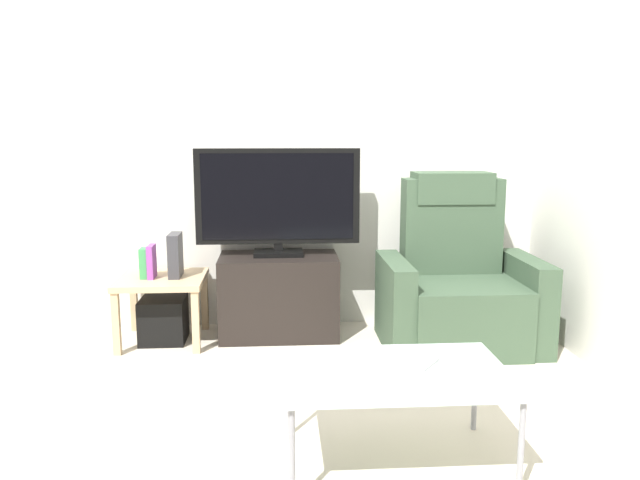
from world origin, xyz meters
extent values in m
plane|color=beige|center=(0.00, 0.00, 0.00)|extent=(6.40, 6.40, 0.00)
cube|color=silver|center=(0.00, 1.13, 1.30)|extent=(6.40, 0.06, 2.60)
cube|color=silver|center=(1.88, 0.00, 1.30)|extent=(0.06, 4.48, 2.60)
cube|color=black|center=(0.06, 0.84, 0.27)|extent=(0.77, 0.45, 0.54)
cube|color=black|center=(0.06, 0.63, 0.38)|extent=(0.71, 0.02, 0.02)
cube|color=black|center=(0.06, 0.68, 0.41)|extent=(0.34, 0.11, 0.04)
cube|color=black|center=(0.06, 0.86, 0.55)|extent=(0.32, 0.20, 0.03)
cube|color=black|center=(0.06, 0.86, 0.59)|extent=(0.06, 0.04, 0.05)
cube|color=black|center=(0.06, 0.86, 0.93)|extent=(1.06, 0.05, 0.62)
cube|color=black|center=(0.06, 0.84, 0.93)|extent=(0.98, 0.01, 0.56)
cube|color=#384C38|center=(1.20, 0.56, 0.21)|extent=(0.70, 0.72, 0.42)
cube|color=#384C38|center=(1.20, 0.83, 0.73)|extent=(0.64, 0.20, 0.62)
cube|color=#384C38|center=(1.20, 0.85, 0.98)|extent=(0.50, 0.26, 0.20)
cube|color=#384C38|center=(0.78, 0.56, 0.28)|extent=(0.14, 0.68, 0.56)
cube|color=#384C38|center=(1.62, 0.56, 0.28)|extent=(0.14, 0.68, 0.56)
cube|color=tan|center=(-0.69, 0.76, 0.41)|extent=(0.54, 0.54, 0.04)
cube|color=tan|center=(-0.93, 0.53, 0.20)|extent=(0.04, 0.04, 0.39)
cube|color=tan|center=(-0.45, 0.53, 0.20)|extent=(0.04, 0.04, 0.39)
cube|color=tan|center=(-0.93, 1.00, 0.20)|extent=(0.04, 0.04, 0.39)
cube|color=tan|center=(-0.45, 1.00, 0.20)|extent=(0.04, 0.04, 0.39)
cube|color=black|center=(-0.69, 0.76, 0.14)|extent=(0.28, 0.28, 0.28)
cube|color=#388C4C|center=(-0.79, 0.74, 0.52)|extent=(0.05, 0.11, 0.19)
cube|color=purple|center=(-0.74, 0.74, 0.53)|extent=(0.04, 0.14, 0.21)
cube|color=#333338|center=(-0.60, 0.77, 0.57)|extent=(0.07, 0.20, 0.28)
cube|color=#B2C6C1|center=(0.52, -0.84, 0.39)|extent=(0.90, 0.60, 0.02)
cylinder|color=gray|center=(0.10, -1.11, 0.19)|extent=(0.02, 0.02, 0.38)
cylinder|color=gray|center=(0.94, -1.11, 0.19)|extent=(0.02, 0.02, 0.38)
cylinder|color=gray|center=(0.10, -0.57, 0.19)|extent=(0.02, 0.02, 0.38)
cylinder|color=gray|center=(0.94, -0.57, 0.19)|extent=(0.02, 0.02, 0.38)
cube|color=#B7B7BC|center=(0.65, -0.79, 0.41)|extent=(0.15, 0.16, 0.01)
camera|label=1|loc=(0.06, -3.17, 1.34)|focal=35.02mm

